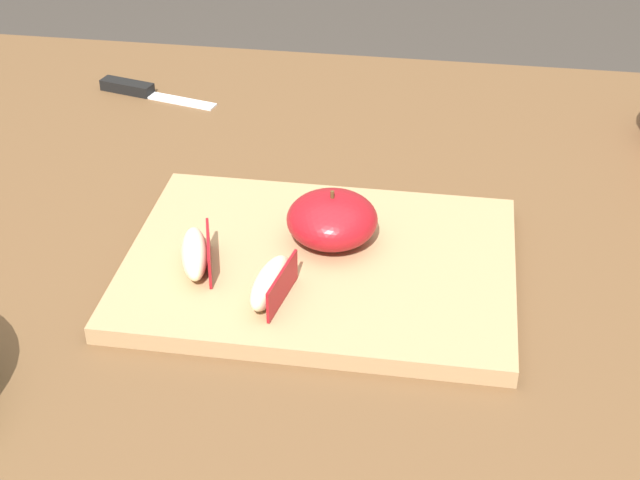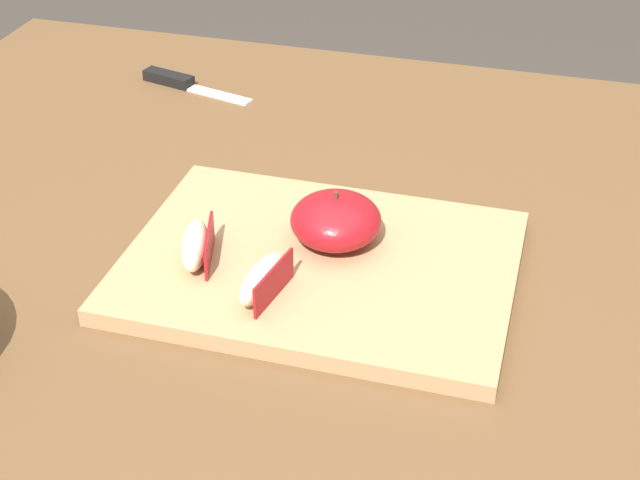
# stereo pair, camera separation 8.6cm
# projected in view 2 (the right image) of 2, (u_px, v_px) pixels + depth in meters

# --- Properties ---
(dining_table) EXTENTS (1.15, 0.96, 0.76)m
(dining_table) POSITION_uv_depth(u_px,v_px,m) (310.00, 332.00, 0.97)
(dining_table) COLOR brown
(dining_table) RESTS_ON ground_plane
(cutting_board) EXTENTS (0.36, 0.26, 0.02)m
(cutting_board) POSITION_uv_depth(u_px,v_px,m) (320.00, 265.00, 0.87)
(cutting_board) COLOR #A37F56
(cutting_board) RESTS_ON dining_table
(apple_half_skin_up) EXTENTS (0.09, 0.09, 0.05)m
(apple_half_skin_up) POSITION_uv_depth(u_px,v_px,m) (336.00, 220.00, 0.88)
(apple_half_skin_up) COLOR maroon
(apple_half_skin_up) RESTS_ON cutting_board
(apple_wedge_back) EXTENTS (0.04, 0.08, 0.03)m
(apple_wedge_back) POSITION_uv_depth(u_px,v_px,m) (264.00, 279.00, 0.81)
(apple_wedge_back) COLOR beige
(apple_wedge_back) RESTS_ON cutting_board
(apple_wedge_right) EXTENTS (0.04, 0.08, 0.03)m
(apple_wedge_right) POSITION_uv_depth(u_px,v_px,m) (196.00, 245.00, 0.86)
(apple_wedge_right) COLOR beige
(apple_wedge_right) RESTS_ON cutting_board
(paring_knife) EXTENTS (0.16, 0.06, 0.01)m
(paring_knife) POSITION_uv_depth(u_px,v_px,m) (177.00, 81.00, 1.22)
(paring_knife) COLOR silver
(paring_knife) RESTS_ON dining_table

